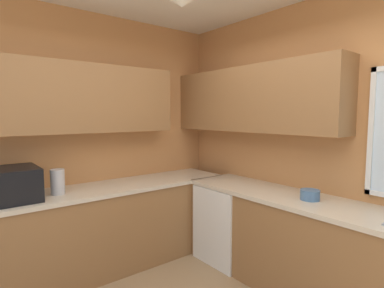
{
  "coord_description": "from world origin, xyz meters",
  "views": [
    {
      "loc": [
        1.46,
        -1.08,
        1.63
      ],
      "look_at": [
        -0.72,
        0.65,
        1.37
      ],
      "focal_mm": 28.58,
      "sensor_mm": 36.0,
      "label": 1
    }
  ],
  "objects": [
    {
      "name": "microwave",
      "position": [
        -1.57,
        -0.66,
        1.03
      ],
      "size": [
        0.48,
        0.36,
        0.29
      ],
      "primitive_type": "cube",
      "color": "black",
      "rests_on": "counter_run_left"
    },
    {
      "name": "kettle",
      "position": [
        -1.55,
        -0.32,
        1.01
      ],
      "size": [
        0.13,
        0.13,
        0.24
      ],
      "primitive_type": "cylinder",
      "color": "#B7B7BC",
      "rests_on": "counter_run_left"
    },
    {
      "name": "counter_run_left",
      "position": [
        -1.57,
        0.0,
        0.44
      ],
      "size": [
        0.65,
        3.1,
        0.89
      ],
      "color": "olive",
      "rests_on": "ground_plane"
    },
    {
      "name": "counter_run_back",
      "position": [
        0.21,
        1.37,
        0.44
      ],
      "size": [
        2.96,
        0.65,
        0.89
      ],
      "color": "olive",
      "rests_on": "ground_plane"
    },
    {
      "name": "room_shell",
      "position": [
        -0.76,
        0.57,
        1.89
      ],
      "size": [
        3.87,
        3.49,
        2.8
      ],
      "color": "#C6844C",
      "rests_on": "ground_plane"
    },
    {
      "name": "dishwasher",
      "position": [
        -0.91,
        1.34,
        0.42
      ],
      "size": [
        0.6,
        0.6,
        0.84
      ],
      "primitive_type": "cube",
      "color": "white",
      "rests_on": "ground_plane"
    },
    {
      "name": "bowl",
      "position": [
        0.04,
        1.37,
        0.93
      ],
      "size": [
        0.17,
        0.17,
        0.09
      ],
      "primitive_type": "cylinder",
      "color": "#4C7099",
      "rests_on": "counter_run_back"
    }
  ]
}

